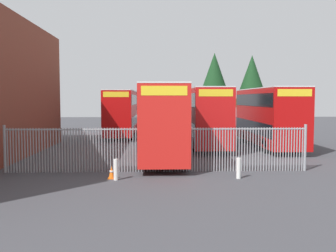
{
  "coord_description": "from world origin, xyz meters",
  "views": [
    {
      "loc": [
        -0.8,
        -18.84,
        3.62
      ],
      "look_at": [
        0.0,
        4.0,
        2.0
      ],
      "focal_mm": 40.88,
      "sensor_mm": 36.0,
      "label": 1
    }
  ],
  "objects_px": {
    "double_decker_bus_behind_fence_right": "(122,111)",
    "bollard_center_front": "(239,168)",
    "double_decker_bus_behind_fence_left": "(268,115)",
    "traffic_cone_by_gate": "(112,172)",
    "double_decker_bus_far_back": "(204,115)",
    "bollard_near_left": "(116,170)",
    "double_decker_bus_near_gate": "(162,119)"
  },
  "relations": [
    {
      "from": "double_decker_bus_behind_fence_left",
      "to": "bollard_near_left",
      "type": "distance_m",
      "value": 15.54
    },
    {
      "from": "double_decker_bus_near_gate",
      "to": "bollard_center_front",
      "type": "relative_size",
      "value": 11.38
    },
    {
      "from": "double_decker_bus_behind_fence_right",
      "to": "double_decker_bus_far_back",
      "type": "distance_m",
      "value": 10.79
    },
    {
      "from": "double_decker_bus_behind_fence_left",
      "to": "double_decker_bus_behind_fence_right",
      "type": "height_order",
      "value": "same"
    },
    {
      "from": "double_decker_bus_near_gate",
      "to": "bollard_near_left",
      "type": "relative_size",
      "value": 11.38
    },
    {
      "from": "double_decker_bus_near_gate",
      "to": "bollard_center_front",
      "type": "height_order",
      "value": "double_decker_bus_near_gate"
    },
    {
      "from": "double_decker_bus_far_back",
      "to": "traffic_cone_by_gate",
      "type": "distance_m",
      "value": 13.22
    },
    {
      "from": "double_decker_bus_near_gate",
      "to": "bollard_near_left",
      "type": "bearing_deg",
      "value": -109.94
    },
    {
      "from": "double_decker_bus_behind_fence_right",
      "to": "double_decker_bus_far_back",
      "type": "bearing_deg",
      "value": -49.65
    },
    {
      "from": "double_decker_bus_behind_fence_right",
      "to": "bollard_center_front",
      "type": "height_order",
      "value": "double_decker_bus_behind_fence_right"
    },
    {
      "from": "double_decker_bus_behind_fence_right",
      "to": "bollard_center_front",
      "type": "relative_size",
      "value": 11.38
    },
    {
      "from": "double_decker_bus_behind_fence_right",
      "to": "bollard_center_front",
      "type": "xyz_separation_m",
      "value": [
        7.01,
        -20.1,
        -1.95
      ]
    },
    {
      "from": "double_decker_bus_near_gate",
      "to": "double_decker_bus_behind_fence_left",
      "type": "relative_size",
      "value": 1.0
    },
    {
      "from": "bollard_center_front",
      "to": "bollard_near_left",
      "type": "bearing_deg",
      "value": -178.56
    },
    {
      "from": "bollard_near_left",
      "to": "double_decker_bus_behind_fence_right",
      "type": "bearing_deg",
      "value": 94.11
    },
    {
      "from": "bollard_center_front",
      "to": "double_decker_bus_near_gate",
      "type": "bearing_deg",
      "value": 119.89
    },
    {
      "from": "double_decker_bus_behind_fence_right",
      "to": "bollard_near_left",
      "type": "bearing_deg",
      "value": -85.89
    },
    {
      "from": "double_decker_bus_near_gate",
      "to": "traffic_cone_by_gate",
      "type": "xyz_separation_m",
      "value": [
        -2.4,
        -5.7,
        -2.13
      ]
    },
    {
      "from": "double_decker_bus_behind_fence_left",
      "to": "traffic_cone_by_gate",
      "type": "bearing_deg",
      "value": -133.15
    },
    {
      "from": "double_decker_bus_near_gate",
      "to": "bollard_near_left",
      "type": "xyz_separation_m",
      "value": [
        -2.18,
        -6.01,
        -1.95
      ]
    },
    {
      "from": "bollard_center_front",
      "to": "traffic_cone_by_gate",
      "type": "xyz_separation_m",
      "value": [
        -5.78,
        0.17,
        -0.19
      ]
    },
    {
      "from": "double_decker_bus_behind_fence_left",
      "to": "double_decker_bus_far_back",
      "type": "bearing_deg",
      "value": 173.77
    },
    {
      "from": "double_decker_bus_behind_fence_right",
      "to": "traffic_cone_by_gate",
      "type": "relative_size",
      "value": 18.32
    },
    {
      "from": "bollard_near_left",
      "to": "double_decker_bus_far_back",
      "type": "bearing_deg",
      "value": 65.29
    },
    {
      "from": "bollard_near_left",
      "to": "traffic_cone_by_gate",
      "type": "height_order",
      "value": "bollard_near_left"
    },
    {
      "from": "double_decker_bus_behind_fence_right",
      "to": "double_decker_bus_behind_fence_left",
      "type": "bearing_deg",
      "value": -36.7
    },
    {
      "from": "double_decker_bus_far_back",
      "to": "bollard_center_front",
      "type": "xyz_separation_m",
      "value": [
        0.02,
        -11.88,
        -1.95
      ]
    },
    {
      "from": "double_decker_bus_far_back",
      "to": "bollard_center_front",
      "type": "distance_m",
      "value": 12.04
    },
    {
      "from": "double_decker_bus_far_back",
      "to": "traffic_cone_by_gate",
      "type": "xyz_separation_m",
      "value": [
        -5.75,
        -11.71,
        -2.13
      ]
    },
    {
      "from": "double_decker_bus_near_gate",
      "to": "bollard_center_front",
      "type": "xyz_separation_m",
      "value": [
        3.37,
        -5.87,
        -1.95
      ]
    },
    {
      "from": "bollard_near_left",
      "to": "bollard_center_front",
      "type": "height_order",
      "value": "same"
    },
    {
      "from": "bollard_center_front",
      "to": "traffic_cone_by_gate",
      "type": "relative_size",
      "value": 1.61
    }
  ]
}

